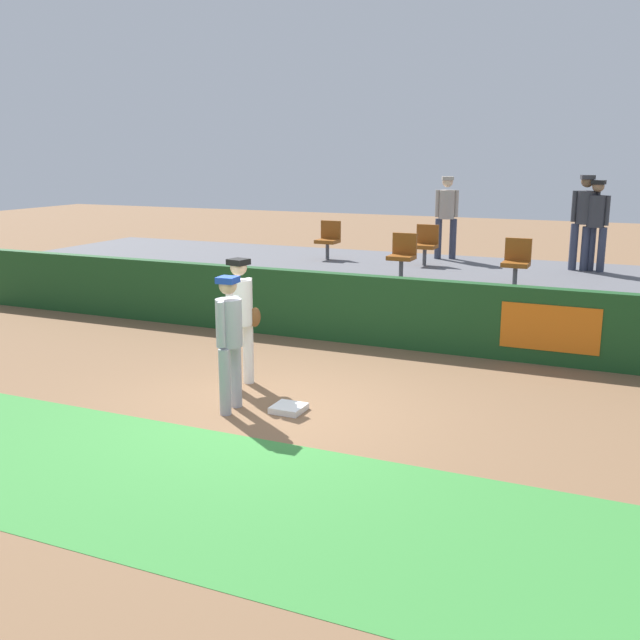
{
  "coord_description": "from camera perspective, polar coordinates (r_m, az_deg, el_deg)",
  "views": [
    {
      "loc": [
        4.19,
        -7.83,
        3.25
      ],
      "look_at": [
        0.21,
        1.15,
        1.0
      ],
      "focal_mm": 40.97,
      "sensor_mm": 36.0,
      "label": 1
    }
  ],
  "objects": [
    {
      "name": "ground_plane",
      "position": [
        9.46,
        -4.01,
        -7.23
      ],
      "size": [
        60.0,
        60.0,
        0.0
      ],
      "primitive_type": "plane",
      "color": "brown"
    },
    {
      "name": "grass_foreground_strip",
      "position": [
        7.71,
        -11.95,
        -12.29
      ],
      "size": [
        18.0,
        2.8,
        0.01
      ],
      "primitive_type": "cube",
      "color": "#388438",
      "rests_on": "ground_plane"
    },
    {
      "name": "first_base",
      "position": [
        9.48,
        -2.47,
        -6.91
      ],
      "size": [
        0.4,
        0.4,
        0.08
      ],
      "primitive_type": "cube",
      "color": "white",
      "rests_on": "ground_plane"
    },
    {
      "name": "player_fielder_home",
      "position": [
        10.29,
        -6.24,
        0.51
      ],
      "size": [
        0.43,
        0.55,
        1.83
      ],
      "rotation": [
        0.0,
        0.0,
        -1.77
      ],
      "color": "white",
      "rests_on": "ground_plane"
    },
    {
      "name": "player_runner_visitor",
      "position": [
        9.29,
        -7.1,
        -1.11
      ],
      "size": [
        0.36,
        0.49,
        1.75
      ],
      "rotation": [
        0.0,
        0.0,
        -1.5
      ],
      "color": "#9EA3AD",
      "rests_on": "ground_plane"
    },
    {
      "name": "field_wall",
      "position": [
        12.62,
        4.03,
        0.77
      ],
      "size": [
        18.0,
        0.26,
        1.21
      ],
      "color": "#19471E",
      "rests_on": "ground_plane"
    },
    {
      "name": "bleacher_platform",
      "position": [
        15.04,
        7.32,
        2.16
      ],
      "size": [
        18.0,
        4.8,
        0.95
      ],
      "primitive_type": "cube",
      "color": "#59595E",
      "rests_on": "ground_plane"
    },
    {
      "name": "seat_front_center",
      "position": [
        13.8,
        6.47,
        5.2
      ],
      "size": [
        0.47,
        0.44,
        0.84
      ],
      "color": "#4C4C51",
      "rests_on": "bleacher_platform"
    },
    {
      "name": "seat_back_left",
      "position": [
        16.26,
        0.68,
        6.44
      ],
      "size": [
        0.46,
        0.44,
        0.84
      ],
      "color": "#4C4C51",
      "rests_on": "bleacher_platform"
    },
    {
      "name": "seat_front_right",
      "position": [
        13.33,
        15.1,
        4.57
      ],
      "size": [
        0.46,
        0.44,
        0.84
      ],
      "color": "#4C4C51",
      "rests_on": "bleacher_platform"
    },
    {
      "name": "seat_back_center",
      "position": [
        15.53,
        8.27,
        6.0
      ],
      "size": [
        0.47,
        0.44,
        0.84
      ],
      "color": "#4C4C51",
      "rests_on": "bleacher_platform"
    },
    {
      "name": "spectator_hooded",
      "position": [
        16.48,
        9.86,
        8.35
      ],
      "size": [
        0.48,
        0.44,
        1.81
      ],
      "rotation": [
        0.0,
        0.0,
        3.47
      ],
      "color": "#33384C",
      "rests_on": "bleacher_platform"
    },
    {
      "name": "spectator_capped",
      "position": [
        15.46,
        20.73,
        7.38
      ],
      "size": [
        0.5,
        0.39,
        1.79
      ],
      "rotation": [
        0.0,
        0.0,
        2.99
      ],
      "color": "#33384C",
      "rests_on": "bleacher_platform"
    },
    {
      "name": "spectator_casual",
      "position": [
        15.53,
        19.98,
        7.67
      ],
      "size": [
        0.52,
        0.43,
        1.88
      ],
      "rotation": [
        0.0,
        0.0,
        3.38
      ],
      "color": "#33384C",
      "rests_on": "bleacher_platform"
    }
  ]
}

